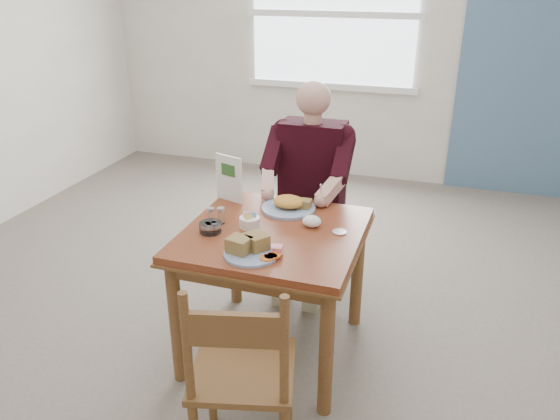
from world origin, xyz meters
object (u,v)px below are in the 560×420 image
(chair_near, at_px, (242,375))
(diner, at_px, (309,175))
(table, at_px, (273,249))
(near_plate, at_px, (251,248))
(far_plate, at_px, (290,205))
(chair_far, at_px, (312,217))

(chair_near, distance_m, diner, 1.54)
(table, height_order, near_plate, near_plate)
(table, relative_size, chair_near, 0.97)
(diner, bearing_deg, chair_near, -85.04)
(table, xyz_separation_m, far_plate, (0.00, 0.28, 0.14))
(chair_near, height_order, near_plate, chair_near)
(diner, bearing_deg, chair_far, 90.01)
(near_plate, distance_m, far_plate, 0.56)
(table, relative_size, far_plate, 3.00)
(near_plate, bearing_deg, diner, 88.87)
(chair_near, bearing_deg, chair_far, 94.68)
(diner, height_order, near_plate, diner)
(chair_near, relative_size, diner, 0.69)
(chair_near, xyz_separation_m, diner, (-0.13, 1.50, 0.33))
(table, xyz_separation_m, diner, (0.00, 0.71, 0.17))
(chair_near, bearing_deg, diner, 94.96)
(chair_near, height_order, diner, diner)
(chair_far, relative_size, diner, 0.69)
(chair_near, xyz_separation_m, far_plate, (-0.13, 1.07, 0.30))
(near_plate, height_order, far_plate, near_plate)
(chair_far, bearing_deg, far_plate, -89.77)
(chair_near, distance_m, near_plate, 0.61)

